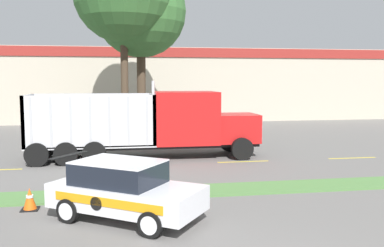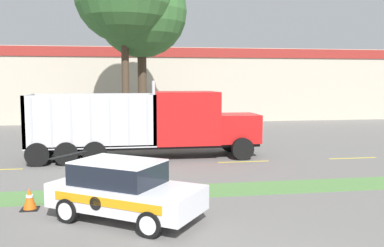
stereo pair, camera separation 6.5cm
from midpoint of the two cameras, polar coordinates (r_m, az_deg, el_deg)
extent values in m
cube|color=#517F42|center=(14.58, 2.35, -8.87)|extent=(120.00, 1.55, 0.06)
cube|color=yellow|center=(18.95, -8.98, -5.56)|extent=(2.40, 0.14, 0.01)
cube|color=yellow|center=(19.72, 6.97, -5.07)|extent=(2.40, 0.14, 0.01)
cube|color=yellow|center=(21.85, 20.73, -4.34)|extent=(2.40, 0.14, 0.01)
cube|color=black|center=(20.49, -5.93, -2.93)|extent=(10.79, 1.35, 0.18)
cube|color=red|center=(21.10, 5.98, -0.57)|extent=(2.05, 2.01, 1.36)
cube|color=#B7B7BC|center=(21.40, 8.70, -0.52)|extent=(0.06, 1.71, 1.15)
cube|color=red|center=(20.53, -0.77, 0.83)|extent=(2.97, 2.45, 2.47)
cube|color=black|center=(20.77, 3.34, 2.08)|extent=(0.04, 2.08, 1.11)
cylinder|color=silver|center=(19.50, -5.04, 3.13)|extent=(0.14, 0.14, 1.76)
cube|color=silver|center=(20.48, -12.96, -2.64)|extent=(5.77, 2.45, 0.12)
cube|color=silver|center=(20.35, -5.13, 0.71)|extent=(0.16, 2.45, 2.30)
cube|color=silver|center=(20.71, -20.80, 0.43)|extent=(0.16, 2.45, 2.30)
cube|color=silver|center=(19.21, -13.25, 0.26)|extent=(5.77, 0.16, 2.30)
cube|color=silver|center=(21.48, -12.85, 0.86)|extent=(5.77, 0.16, 2.30)
cube|color=#B2B2B7|center=(19.43, -20.56, 0.10)|extent=(0.10, 0.04, 2.19)
cube|color=#B2B2B7|center=(19.29, -18.16, 0.15)|extent=(0.10, 0.04, 2.19)
cube|color=#B2B2B7|center=(19.18, -15.73, 0.19)|extent=(0.10, 0.04, 2.19)
cube|color=#B2B2B7|center=(19.11, -13.27, 0.23)|extent=(0.10, 0.04, 2.19)
cube|color=#B2B2B7|center=(19.07, -10.80, 0.27)|extent=(0.10, 0.04, 2.19)
cube|color=#B2B2B7|center=(19.06, -8.32, 0.32)|extent=(0.10, 0.04, 2.19)
cube|color=#B2B2B7|center=(19.10, -5.85, 0.36)|extent=(0.10, 0.04, 2.19)
cylinder|color=black|center=(20.07, 6.87, -3.39)|extent=(1.03, 0.30, 1.03)
cylinder|color=black|center=(22.37, 5.14, -2.41)|extent=(1.03, 0.30, 1.03)
cylinder|color=black|center=(19.62, -19.85, -3.92)|extent=(1.03, 0.30, 1.03)
cylinder|color=black|center=(21.96, -18.72, -2.86)|extent=(1.03, 0.30, 1.03)
cylinder|color=black|center=(19.43, -16.33, -3.90)|extent=(1.03, 0.30, 1.03)
cylinder|color=black|center=(21.79, -15.57, -2.83)|extent=(1.03, 0.30, 1.03)
cylinder|color=black|center=(19.32, -12.75, -3.86)|extent=(1.03, 0.30, 1.03)
cylinder|color=black|center=(21.69, -12.38, -2.79)|extent=(1.03, 0.30, 1.03)
cube|color=white|center=(11.71, -8.61, -9.54)|extent=(4.36, 3.80, 0.64)
cube|color=black|center=(11.70, -9.65, -6.49)|extent=(2.74, 2.58, 0.58)
cube|color=white|center=(11.63, -9.68, -5.01)|extent=(2.74, 2.58, 0.04)
cube|color=black|center=(12.66, -15.94, -4.08)|extent=(0.99, 1.30, 0.03)
cube|color=orange|center=(10.98, -11.34, -10.29)|extent=(2.67, 1.87, 0.23)
cylinder|color=black|center=(11.17, -12.61, -10.37)|extent=(0.29, 0.21, 0.35)
cylinder|color=black|center=(10.46, -5.46, -13.25)|extent=(0.65, 0.54, 0.65)
cylinder|color=silver|center=(10.37, -5.77, -13.41)|extent=(0.38, 0.27, 0.45)
cylinder|color=black|center=(11.90, -1.09, -10.83)|extent=(0.65, 0.54, 0.65)
cylinder|color=silver|center=(11.99, -0.86, -10.70)|extent=(0.38, 0.27, 0.45)
cylinder|color=black|center=(11.89, -16.09, -11.07)|extent=(0.65, 0.54, 0.65)
cylinder|color=silver|center=(11.82, -16.44, -11.19)|extent=(0.38, 0.27, 0.45)
cylinder|color=black|center=(13.18, -11.04, -9.27)|extent=(0.65, 0.54, 0.65)
cylinder|color=silver|center=(13.26, -10.76, -9.17)|extent=(0.38, 0.27, 0.45)
cube|color=black|center=(13.44, -20.66, -10.62)|extent=(0.49, 0.49, 0.03)
cone|color=#EA5B14|center=(13.35, -20.71, -9.30)|extent=(0.37, 0.37, 0.61)
cylinder|color=white|center=(13.33, -20.72, -9.04)|extent=(0.21, 0.21, 0.07)
cube|color=#BCB29E|center=(43.30, 1.31, 5.25)|extent=(39.57, 12.00, 6.47)
cube|color=maroon|center=(37.43, 3.06, 9.40)|extent=(37.59, 0.10, 0.80)
cylinder|color=#473828|center=(28.45, -6.58, 4.87)|extent=(0.58, 0.58, 6.48)
sphere|color=#386B33|center=(28.78, -6.70, 14.61)|extent=(5.93, 5.93, 5.93)
cylinder|color=#473828|center=(27.21, -8.80, 5.69)|extent=(0.47, 0.47, 7.34)
camera|label=1|loc=(0.03, -89.88, 0.01)|focal=40.00mm
camera|label=2|loc=(0.03, 90.12, -0.01)|focal=40.00mm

